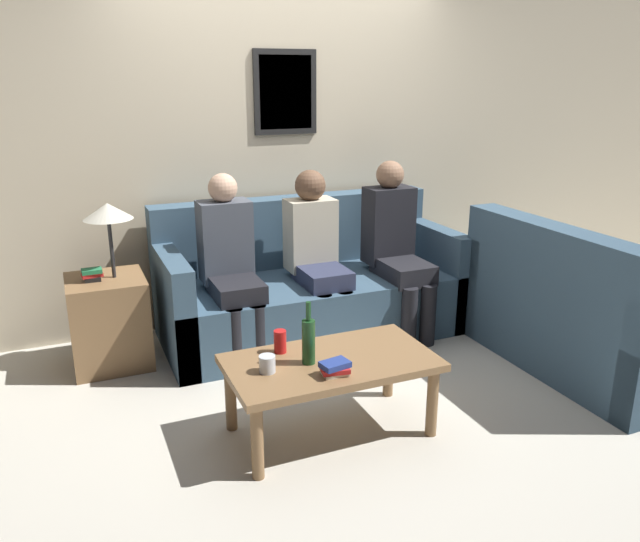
{
  "coord_description": "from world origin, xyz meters",
  "views": [
    {
      "loc": [
        -1.61,
        -3.44,
        1.81
      ],
      "look_at": [
        -0.21,
        -0.14,
        0.69
      ],
      "focal_mm": 35.0,
      "sensor_mm": 36.0,
      "label": 1
    }
  ],
  "objects_px": {
    "coffee_table": "(331,369)",
    "couch_side": "(586,318)",
    "drinking_glass": "(267,364)",
    "couch_main": "(309,289)",
    "wine_bottle": "(309,340)",
    "person_left": "(230,261)",
    "person_middle": "(316,250)",
    "person_right": "(396,243)"
  },
  "relations": [
    {
      "from": "couch_main",
      "to": "coffee_table",
      "type": "bearing_deg",
      "value": -107.43
    },
    {
      "from": "coffee_table",
      "to": "person_right",
      "type": "relative_size",
      "value": 0.87
    },
    {
      "from": "couch_side",
      "to": "person_right",
      "type": "xyz_separation_m",
      "value": [
        -0.83,
        1.02,
        0.34
      ]
    },
    {
      "from": "wine_bottle",
      "to": "person_middle",
      "type": "bearing_deg",
      "value": 65.7
    },
    {
      "from": "coffee_table",
      "to": "person_right",
      "type": "bearing_deg",
      "value": 48.0
    },
    {
      "from": "couch_main",
      "to": "person_right",
      "type": "relative_size",
      "value": 1.72
    },
    {
      "from": "couch_side",
      "to": "person_right",
      "type": "distance_m",
      "value": 1.36
    },
    {
      "from": "coffee_table",
      "to": "couch_main",
      "type": "bearing_deg",
      "value": 72.57
    },
    {
      "from": "couch_side",
      "to": "person_left",
      "type": "bearing_deg",
      "value": 62.33
    },
    {
      "from": "person_middle",
      "to": "coffee_table",
      "type": "bearing_deg",
      "value": -109.2
    },
    {
      "from": "person_left",
      "to": "couch_main",
      "type": "bearing_deg",
      "value": 14.38
    },
    {
      "from": "wine_bottle",
      "to": "couch_side",
      "type": "bearing_deg",
      "value": 2.84
    },
    {
      "from": "person_left",
      "to": "person_middle",
      "type": "relative_size",
      "value": 1.01
    },
    {
      "from": "drinking_glass",
      "to": "person_right",
      "type": "bearing_deg",
      "value": 39.84
    },
    {
      "from": "drinking_glass",
      "to": "person_middle",
      "type": "xyz_separation_m",
      "value": [
        0.76,
        1.2,
        0.19
      ]
    },
    {
      "from": "wine_bottle",
      "to": "person_left",
      "type": "xyz_separation_m",
      "value": [
        -0.08,
        1.17,
        0.11
      ]
    },
    {
      "from": "wine_bottle",
      "to": "drinking_glass",
      "type": "distance_m",
      "value": 0.24
    },
    {
      "from": "couch_side",
      "to": "person_middle",
      "type": "relative_size",
      "value": 1.25
    },
    {
      "from": "couch_main",
      "to": "person_middle",
      "type": "bearing_deg",
      "value": -91.51
    },
    {
      "from": "couch_main",
      "to": "person_middle",
      "type": "xyz_separation_m",
      "value": [
        -0.0,
        -0.14,
        0.33
      ]
    },
    {
      "from": "drinking_glass",
      "to": "person_left",
      "type": "relative_size",
      "value": 0.07
    },
    {
      "from": "coffee_table",
      "to": "person_right",
      "type": "height_order",
      "value": "person_right"
    },
    {
      "from": "coffee_table",
      "to": "person_right",
      "type": "xyz_separation_m",
      "value": [
        1.01,
        1.12,
        0.3
      ]
    },
    {
      "from": "person_left",
      "to": "drinking_glass",
      "type": "bearing_deg",
      "value": -96.93
    },
    {
      "from": "coffee_table",
      "to": "wine_bottle",
      "type": "distance_m",
      "value": 0.22
    },
    {
      "from": "couch_side",
      "to": "person_right",
      "type": "height_order",
      "value": "person_right"
    },
    {
      "from": "drinking_glass",
      "to": "couch_main",
      "type": "bearing_deg",
      "value": 60.36
    },
    {
      "from": "couch_side",
      "to": "person_right",
      "type": "relative_size",
      "value": 1.21
    },
    {
      "from": "couch_side",
      "to": "couch_main",
      "type": "bearing_deg",
      "value": 49.17
    },
    {
      "from": "person_right",
      "to": "couch_main",
      "type": "bearing_deg",
      "value": 160.44
    },
    {
      "from": "person_left",
      "to": "person_middle",
      "type": "xyz_separation_m",
      "value": [
        0.62,
        0.02,
        0.0
      ]
    },
    {
      "from": "coffee_table",
      "to": "person_middle",
      "type": "relative_size",
      "value": 0.89
    },
    {
      "from": "person_left",
      "to": "person_right",
      "type": "relative_size",
      "value": 0.98
    },
    {
      "from": "person_middle",
      "to": "wine_bottle",
      "type": "bearing_deg",
      "value": -114.3
    },
    {
      "from": "wine_bottle",
      "to": "person_right",
      "type": "height_order",
      "value": "person_right"
    },
    {
      "from": "person_middle",
      "to": "person_right",
      "type": "bearing_deg",
      "value": -6.53
    },
    {
      "from": "coffee_table",
      "to": "person_middle",
      "type": "bearing_deg",
      "value": 70.8
    },
    {
      "from": "wine_bottle",
      "to": "person_left",
      "type": "relative_size",
      "value": 0.27
    },
    {
      "from": "couch_main",
      "to": "wine_bottle",
      "type": "distance_m",
      "value": 1.45
    },
    {
      "from": "wine_bottle",
      "to": "person_left",
      "type": "bearing_deg",
      "value": 93.95
    },
    {
      "from": "drinking_glass",
      "to": "person_left",
      "type": "height_order",
      "value": "person_left"
    },
    {
      "from": "coffee_table",
      "to": "couch_side",
      "type": "bearing_deg",
      "value": 3.17
    }
  ]
}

